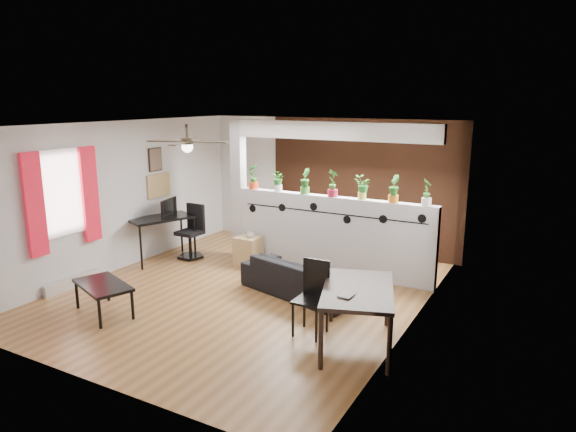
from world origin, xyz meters
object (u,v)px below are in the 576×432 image
at_px(potted_plant_6, 427,191).
at_px(cube_shelf, 248,251).
at_px(potted_plant_2, 305,181).
at_px(coffee_table, 103,287).
at_px(potted_plant_0, 253,175).
at_px(computer_desk, 161,221).
at_px(folding_chair, 313,290).
at_px(potted_plant_5, 394,188).
at_px(sofa, 300,278).
at_px(office_chair, 192,235).
at_px(dining_table, 358,294).
at_px(ceiling_fan, 187,143).
at_px(potted_plant_4, 362,187).
at_px(cup, 250,235).
at_px(potted_plant_3, 333,182).
at_px(potted_plant_1, 279,180).

xyz_separation_m(potted_plant_6, cube_shelf, (-3.08, -0.34, -1.32)).
bearing_deg(potted_plant_2, coffee_table, -116.32).
distance_m(potted_plant_0, potted_plant_6, 3.16).
relative_size(potted_plant_0, computer_desk, 0.36).
bearing_deg(folding_chair, potted_plant_2, 119.37).
distance_m(potted_plant_5, sofa, 2.06).
xyz_separation_m(office_chair, folding_chair, (3.42, -1.78, 0.13)).
bearing_deg(dining_table, ceiling_fan, 169.62).
xyz_separation_m(potted_plant_0, potted_plant_4, (2.11, -0.00, -0.04)).
bearing_deg(potted_plant_6, office_chair, -173.51).
xyz_separation_m(potted_plant_5, computer_desk, (-4.10, -0.89, -0.83)).
distance_m(ceiling_fan, potted_plant_4, 2.89).
height_order(potted_plant_2, dining_table, potted_plant_2).
height_order(folding_chair, coffee_table, folding_chair).
bearing_deg(potted_plant_2, sofa, -66.35).
height_order(potted_plant_6, coffee_table, potted_plant_6).
relative_size(cup, computer_desk, 0.09).
distance_m(dining_table, coffee_table, 3.57).
bearing_deg(potted_plant_3, potted_plant_1, 180.00).
height_order(cup, dining_table, dining_table).
bearing_deg(office_chair, cube_shelf, 7.01).
height_order(potted_plant_0, cube_shelf, potted_plant_0).
bearing_deg(dining_table, potted_plant_2, 129.12).
bearing_deg(folding_chair, potted_plant_6, 69.75).
height_order(potted_plant_3, dining_table, potted_plant_3).
height_order(computer_desk, office_chair, office_chair).
height_order(potted_plant_1, sofa, potted_plant_1).
height_order(potted_plant_0, sofa, potted_plant_0).
bearing_deg(potted_plant_3, cube_shelf, -167.25).
relative_size(potted_plant_2, computer_desk, 0.34).
bearing_deg(ceiling_fan, potted_plant_5, 34.15).
bearing_deg(office_chair, potted_plant_0, 23.86).
xyz_separation_m(cube_shelf, coffee_table, (-0.59, -2.82, 0.14)).
distance_m(potted_plant_4, potted_plant_6, 1.05).
bearing_deg(office_chair, potted_plant_3, 10.26).
bearing_deg(potted_plant_0, office_chair, -156.14).
distance_m(cube_shelf, dining_table, 3.54).
distance_m(potted_plant_3, computer_desk, 3.29).
xyz_separation_m(potted_plant_5, sofa, (-1.07, -1.17, -1.32)).
relative_size(ceiling_fan, potted_plant_0, 2.53).
height_order(potted_plant_4, potted_plant_6, potted_plant_6).
bearing_deg(potted_plant_0, ceiling_fan, -90.64).
bearing_deg(cup, potted_plant_6, 6.40).
relative_size(cube_shelf, folding_chair, 0.54).
bearing_deg(folding_chair, cup, 138.85).
bearing_deg(cube_shelf, potted_plant_3, 12.33).
bearing_deg(ceiling_fan, potted_plant_1, 73.11).
height_order(cube_shelf, folding_chair, folding_chair).
height_order(potted_plant_2, potted_plant_5, potted_plant_5).
relative_size(potted_plant_2, potted_plant_3, 0.94).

